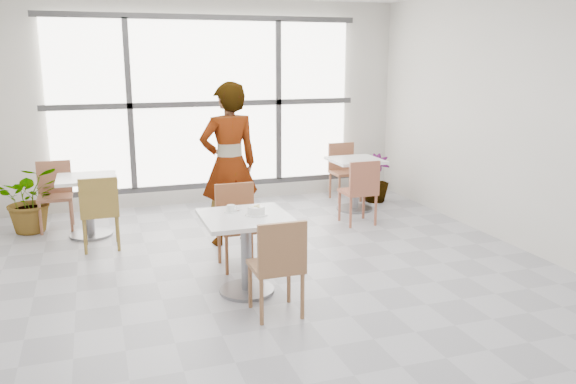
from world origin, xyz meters
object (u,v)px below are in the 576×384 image
object	(u,v)px
person	(229,165)
plant_left	(31,199)
bg_chair_left_far	(55,191)
chair_near	(279,262)
oatmeal_bowl	(256,210)
bg_chair_right_near	(361,188)
bg_table_left	(88,198)
bg_chair_left_near	(100,208)
coffee_cup	(231,209)
bg_table_right	(355,177)
bg_chair_right_far	(344,167)
chair_far	(237,219)
main_table	(246,239)
plant_right	(376,178)

from	to	relation	value
person	plant_left	size ratio (longest dim) A/B	2.23
bg_chair_left_far	person	bearing A→B (deg)	-33.50
chair_near	oatmeal_bowl	world-z (taller)	chair_near
person	plant_left	xyz separation A→B (m)	(-2.28, 1.26, -0.53)
bg_chair_right_near	oatmeal_bowl	bearing A→B (deg)	41.91
bg_chair_left_far	bg_table_left	bearing A→B (deg)	-49.92
bg_chair_left_near	bg_table_left	bearing A→B (deg)	-78.92
chair_near	bg_table_left	bearing A→B (deg)	-62.79
coffee_cup	bg_chair_left_near	bearing A→B (deg)	127.30
oatmeal_bowl	person	bearing A→B (deg)	86.46
bg_table_left	plant_left	bearing A→B (deg)	148.66
chair_near	bg_chair_right_near	bearing A→B (deg)	-129.05
chair_near	oatmeal_bowl	xyz separation A→B (m)	(-0.02, 0.61, 0.29)
person	bg_chair_right_near	size ratio (longest dim) A/B	2.19
bg_chair_left_far	plant_left	xyz separation A→B (m)	(-0.29, -0.06, -0.07)
oatmeal_bowl	bg_chair_right_near	world-z (taller)	bg_chair_right_near
person	bg_table_right	size ratio (longest dim) A/B	2.54
bg_chair_left_near	bg_chair_right_far	xyz separation A→B (m)	(3.64, 1.38, 0.00)
coffee_cup	bg_table_left	bearing A→B (deg)	120.90
plant_left	bg_chair_right_far	bearing A→B (deg)	4.23
person	bg_table_left	size ratio (longest dim) A/B	2.54
chair_far	coffee_cup	distance (m)	0.68
main_table	chair_near	xyz separation A→B (m)	(0.12, -0.61, -0.02)
chair_far	bg_chair_left_near	distance (m)	1.67
bg_chair_right_far	bg_chair_left_far	bearing A→B (deg)	-176.29
bg_table_left	oatmeal_bowl	bearing A→B (deg)	-57.40
bg_table_left	bg_chair_right_far	distance (m)	3.84
oatmeal_bowl	bg_chair_left_near	world-z (taller)	bg_chair_left_near
main_table	bg_chair_right_near	xyz separation A→B (m)	(1.99, 1.69, -0.02)
chair_near	coffee_cup	world-z (taller)	chair_near
bg_chair_left_near	bg_chair_right_far	world-z (taller)	same
coffee_cup	plant_right	xyz separation A→B (m)	(2.86, 2.60, -0.42)
chair_near	bg_table_right	xyz separation A→B (m)	(2.13, 3.03, -0.01)
bg_chair_right_near	plant_right	world-z (taller)	bg_chair_right_near
chair_near	plant_left	size ratio (longest dim) A/B	1.02
coffee_cup	bg_table_right	distance (m)	3.27
coffee_cup	bg_chair_right_near	distance (m)	2.60
person	bg_table_right	distance (m)	2.31
person	oatmeal_bowl	bearing A→B (deg)	80.02
bg_chair_left_near	plant_left	distance (m)	1.33
main_table	bg_table_left	xyz separation A→B (m)	(-1.39, 2.33, -0.04)
main_table	bg_chair_left_far	distance (m)	3.34
chair_near	plant_right	size ratio (longest dim) A/B	1.20
oatmeal_bowl	plant_left	size ratio (longest dim) A/B	0.25
oatmeal_bowl	coffee_cup	distance (m)	0.26
bg_table_left	bg_chair_left_near	size ratio (longest dim) A/B	0.86
plant_right	plant_left	bearing A→B (deg)	-179.84
coffee_cup	bg_table_right	xyz separation A→B (m)	(2.35, 2.26, -0.29)
oatmeal_bowl	coffee_cup	bearing A→B (deg)	139.30
person	bg_chair_left_near	world-z (taller)	person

